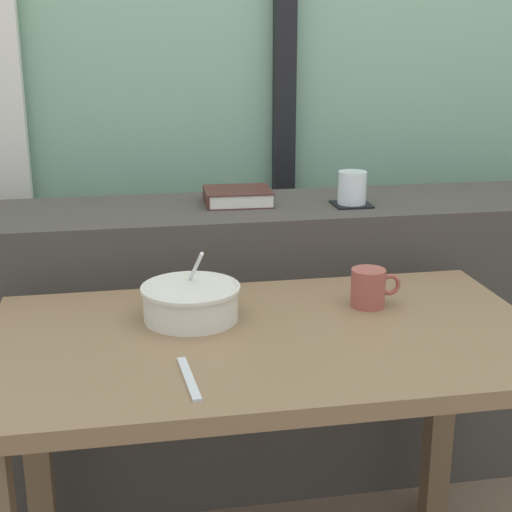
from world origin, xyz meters
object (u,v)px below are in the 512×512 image
object	(u,v)px
breakfast_table	(270,383)
ceramic_mug	(369,288)
closed_book	(237,196)
coaster_square	(351,204)
soup_bowl	(191,302)
fork_utensil	(189,379)
juice_glass	(352,189)

from	to	relation	value
breakfast_table	ceramic_mug	size ratio (longest dim) A/B	9.92
breakfast_table	closed_book	size ratio (longest dim) A/B	6.01
coaster_square	soup_bowl	bearing A→B (deg)	-138.22
breakfast_table	fork_utensil	size ratio (longest dim) A/B	6.60
coaster_square	juice_glass	bearing A→B (deg)	90.00
soup_bowl	ceramic_mug	world-z (taller)	soup_bowl
coaster_square	fork_utensil	distance (m)	0.89
juice_glass	soup_bowl	world-z (taller)	juice_glass
ceramic_mug	breakfast_table	bearing A→B (deg)	-155.14
ceramic_mug	juice_glass	bearing A→B (deg)	78.21
juice_glass	ceramic_mug	xyz separation A→B (m)	(-0.09, -0.42, -0.13)
juice_glass	fork_utensil	world-z (taller)	juice_glass
breakfast_table	soup_bowl	size ratio (longest dim) A/B	5.36
breakfast_table	juice_glass	bearing A→B (deg)	58.16
coaster_square	closed_book	xyz separation A→B (m)	(-0.30, 0.08, 0.02)
closed_book	soup_bowl	distance (m)	0.55
closed_book	ceramic_mug	xyz separation A→B (m)	(0.21, -0.50, -0.11)
juice_glass	fork_utensil	xyz separation A→B (m)	(-0.52, -0.72, -0.17)
coaster_square	closed_book	distance (m)	0.31
closed_book	coaster_square	bearing A→B (deg)	-14.88
closed_book	soup_bowl	world-z (taller)	closed_book
closed_book	ceramic_mug	size ratio (longest dim) A/B	1.65
fork_utensil	ceramic_mug	size ratio (longest dim) A/B	1.50
closed_book	soup_bowl	size ratio (longest dim) A/B	0.89
fork_utensil	ceramic_mug	world-z (taller)	ceramic_mug
breakfast_table	ceramic_mug	world-z (taller)	ceramic_mug
fork_utensil	soup_bowl	bearing A→B (deg)	79.34
closed_book	fork_utensil	world-z (taller)	closed_book
soup_bowl	ceramic_mug	xyz separation A→B (m)	(0.39, 0.01, 0.01)
juice_glass	closed_book	bearing A→B (deg)	165.12
closed_book	fork_utensil	xyz separation A→B (m)	(-0.21, -0.80, -0.15)
coaster_square	juice_glass	distance (m)	0.04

